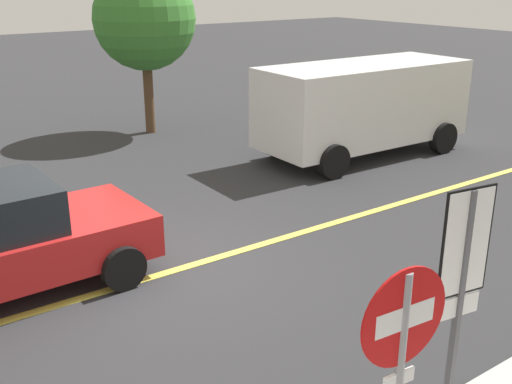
# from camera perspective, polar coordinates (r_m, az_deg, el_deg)

# --- Properties ---
(ground_plane) EXTENTS (80.00, 80.00, 0.00)m
(ground_plane) POSITION_cam_1_polar(r_m,az_deg,el_deg) (9.25, -8.61, -7.53)
(ground_plane) COLOR #2D2D30
(lane_marking_centre) EXTENTS (28.00, 0.16, 0.01)m
(lane_marking_centre) POSITION_cam_1_polar(r_m,az_deg,el_deg) (10.77, 5.73, -3.31)
(lane_marking_centre) COLOR #E0D14C
(stop_sign) EXTENTS (0.76, 0.08, 2.34)m
(stop_sign) POSITION_cam_1_polar(r_m,az_deg,el_deg) (4.62, 13.19, -15.08)
(stop_sign) COLOR gray
(stop_sign) RESTS_ON ground_plane
(speed_limit_sign) EXTENTS (0.54, 0.10, 2.52)m
(speed_limit_sign) POSITION_cam_1_polar(r_m,az_deg,el_deg) (5.65, 18.59, -6.88)
(speed_limit_sign) COLOR #4C4C51
(speed_limit_sign) RESTS_ON ground_plane
(white_van) EXTENTS (5.24, 2.34, 2.20)m
(white_van) POSITION_cam_1_polar(r_m,az_deg,el_deg) (14.97, 9.99, 8.10)
(white_van) COLOR white
(white_van) RESTS_ON ground_plane
(tree_centre_verge) EXTENTS (2.70, 2.70, 4.40)m
(tree_centre_verge) POSITION_cam_1_polar(r_m,az_deg,el_deg) (17.00, -10.30, 15.47)
(tree_centre_verge) COLOR #513823
(tree_centre_verge) RESTS_ON ground_plane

